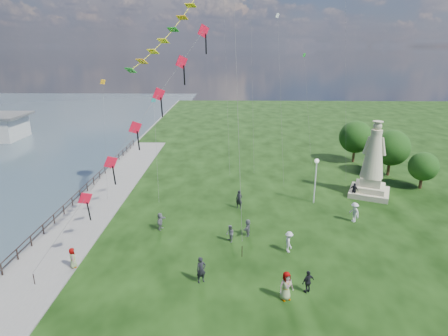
{
  "coord_description": "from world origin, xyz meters",
  "views": [
    {
      "loc": [
        -0.26,
        -22.14,
        15.31
      ],
      "look_at": [
        -1.0,
        8.0,
        5.5
      ],
      "focal_mm": 30.0,
      "sensor_mm": 36.0,
      "label": 1
    }
  ],
  "objects_px": {
    "person_4": "(286,286)",
    "person_10": "(73,259)",
    "person_11": "(248,228)",
    "person_0": "(201,270)",
    "person_2": "(289,242)",
    "person_3": "(308,282)",
    "person_8": "(354,212)",
    "person_9": "(354,190)",
    "person_5": "(160,221)",
    "person_1": "(230,234)",
    "person_6": "(239,199)",
    "lamppost": "(316,171)",
    "statue": "(372,168)"
  },
  "relations": [
    {
      "from": "lamppost",
      "to": "person_10",
      "type": "height_order",
      "value": "lamppost"
    },
    {
      "from": "person_4",
      "to": "person_8",
      "type": "bearing_deg",
      "value": 35.01
    },
    {
      "from": "person_2",
      "to": "person_9",
      "type": "bearing_deg",
      "value": -42.96
    },
    {
      "from": "lamppost",
      "to": "person_10",
      "type": "xyz_separation_m",
      "value": [
        -19.81,
        -12.48,
        -2.64
      ]
    },
    {
      "from": "person_9",
      "to": "person_0",
      "type": "bearing_deg",
      "value": -93.39
    },
    {
      "from": "person_3",
      "to": "person_11",
      "type": "distance_m",
      "value": 8.46
    },
    {
      "from": "statue",
      "to": "lamppost",
      "type": "distance_m",
      "value": 6.85
    },
    {
      "from": "person_6",
      "to": "person_9",
      "type": "height_order",
      "value": "person_6"
    },
    {
      "from": "person_4",
      "to": "person_11",
      "type": "distance_m",
      "value": 8.64
    },
    {
      "from": "person_3",
      "to": "person_2",
      "type": "bearing_deg",
      "value": -114.44
    },
    {
      "from": "person_3",
      "to": "person_5",
      "type": "distance_m",
      "value": 14.16
    },
    {
      "from": "person_5",
      "to": "person_8",
      "type": "bearing_deg",
      "value": -70.37
    },
    {
      "from": "person_0",
      "to": "person_5",
      "type": "relative_size",
      "value": 1.2
    },
    {
      "from": "person_2",
      "to": "person_3",
      "type": "relative_size",
      "value": 1.07
    },
    {
      "from": "person_5",
      "to": "lamppost",
      "type": "bearing_deg",
      "value": -53.63
    },
    {
      "from": "person_0",
      "to": "person_6",
      "type": "xyz_separation_m",
      "value": [
        2.74,
        12.3,
        0.0
      ]
    },
    {
      "from": "person_2",
      "to": "person_10",
      "type": "bearing_deg",
      "value": 93.65
    },
    {
      "from": "person_3",
      "to": "person_8",
      "type": "height_order",
      "value": "person_8"
    },
    {
      "from": "person_3",
      "to": "person_11",
      "type": "bearing_deg",
      "value": -94.84
    },
    {
      "from": "person_10",
      "to": "person_1",
      "type": "bearing_deg",
      "value": -92.29
    },
    {
      "from": "statue",
      "to": "person_9",
      "type": "bearing_deg",
      "value": -132.85
    },
    {
      "from": "statue",
      "to": "person_9",
      "type": "distance_m",
      "value": 3.08
    },
    {
      "from": "person_3",
      "to": "person_5",
      "type": "bearing_deg",
      "value": -67.73
    },
    {
      "from": "person_6",
      "to": "person_3",
      "type": "bearing_deg",
      "value": -49.79
    },
    {
      "from": "person_1",
      "to": "person_11",
      "type": "distance_m",
      "value": 1.85
    },
    {
      "from": "person_4",
      "to": "person_5",
      "type": "distance_m",
      "value": 13.48
    },
    {
      "from": "person_9",
      "to": "person_2",
      "type": "bearing_deg",
      "value": -86.08
    },
    {
      "from": "person_6",
      "to": "statue",
      "type": "bearing_deg",
      "value": 37.75
    },
    {
      "from": "lamppost",
      "to": "person_2",
      "type": "height_order",
      "value": "lamppost"
    },
    {
      "from": "person_6",
      "to": "person_10",
      "type": "distance_m",
      "value": 16.29
    },
    {
      "from": "person_11",
      "to": "person_8",
      "type": "bearing_deg",
      "value": 119.95
    },
    {
      "from": "person_11",
      "to": "person_2",
      "type": "bearing_deg",
      "value": 64.14
    },
    {
      "from": "person_0",
      "to": "person_6",
      "type": "relative_size",
      "value": 1.0
    },
    {
      "from": "person_0",
      "to": "person_5",
      "type": "height_order",
      "value": "person_0"
    },
    {
      "from": "lamppost",
      "to": "person_1",
      "type": "xyz_separation_m",
      "value": [
        -8.53,
        -8.33,
        -2.66
      ]
    },
    {
      "from": "person_4",
      "to": "person_11",
      "type": "xyz_separation_m",
      "value": [
        -2.11,
        8.37,
        -0.23
      ]
    },
    {
      "from": "person_3",
      "to": "person_8",
      "type": "xyz_separation_m",
      "value": [
        6.17,
        10.53,
        0.14
      ]
    },
    {
      "from": "person_4",
      "to": "person_0",
      "type": "bearing_deg",
      "value": 142.16
    },
    {
      "from": "person_11",
      "to": "person_10",
      "type": "bearing_deg",
      "value": -54.11
    },
    {
      "from": "lamppost",
      "to": "person_11",
      "type": "relative_size",
      "value": 3.18
    },
    {
      "from": "person_6",
      "to": "person_9",
      "type": "bearing_deg",
      "value": 36.32
    },
    {
      "from": "lamppost",
      "to": "person_1",
      "type": "distance_m",
      "value": 12.22
    },
    {
      "from": "person_5",
      "to": "person_9",
      "type": "xyz_separation_m",
      "value": [
        19.15,
        7.7,
        0.05
      ]
    },
    {
      "from": "person_11",
      "to": "person_0",
      "type": "bearing_deg",
      "value": -13.44
    },
    {
      "from": "person_0",
      "to": "person_3",
      "type": "bearing_deg",
      "value": -36.57
    },
    {
      "from": "person_4",
      "to": "person_10",
      "type": "distance_m",
      "value": 15.2
    },
    {
      "from": "statue",
      "to": "person_5",
      "type": "height_order",
      "value": "statue"
    },
    {
      "from": "person_4",
      "to": "person_10",
      "type": "height_order",
      "value": "person_4"
    },
    {
      "from": "person_2",
      "to": "person_8",
      "type": "distance_m",
      "value": 8.63
    },
    {
      "from": "person_9",
      "to": "person_10",
      "type": "distance_m",
      "value": 28.01
    }
  ]
}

